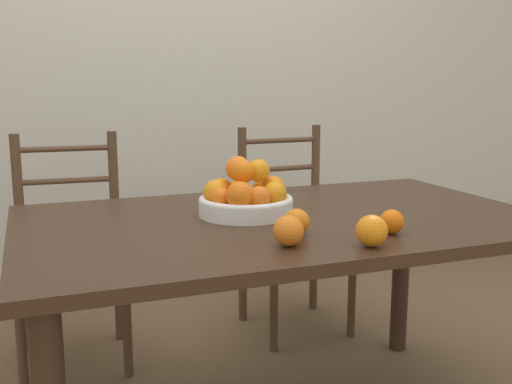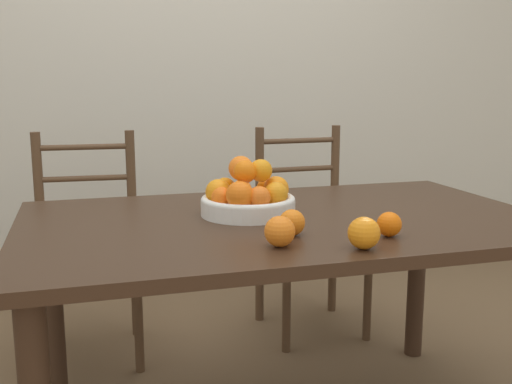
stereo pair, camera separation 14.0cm
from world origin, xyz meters
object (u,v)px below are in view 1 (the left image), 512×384
object	(u,v)px
fruit_bowl	(246,197)
orange_loose_1	(372,231)
orange_loose_3	(392,222)
chair_left	(71,252)
chair_right	(292,231)
orange_loose_2	(297,222)
orange_loose_0	(288,231)

from	to	relation	value
fruit_bowl	orange_loose_1	distance (m)	0.48
fruit_bowl	orange_loose_3	bearing A→B (deg)	-50.65
chair_left	chair_right	size ratio (longest dim) A/B	1.00
orange_loose_1	orange_loose_3	world-z (taller)	orange_loose_1
fruit_bowl	chair_left	size ratio (longest dim) A/B	0.32
fruit_bowl	orange_loose_2	world-z (taller)	fruit_bowl
orange_loose_0	chair_right	xyz separation A→B (m)	(0.51, 1.09, -0.31)
chair_left	orange_loose_2	bearing A→B (deg)	-58.67
orange_loose_1	chair_right	size ratio (longest dim) A/B	0.09
orange_loose_0	chair_right	bearing A→B (deg)	65.07
orange_loose_0	chair_left	xyz separation A→B (m)	(-0.46, 1.09, -0.31)
orange_loose_1	chair_left	xyz separation A→B (m)	(-0.66, 1.17, -0.31)
orange_loose_2	orange_loose_3	distance (m)	0.26
orange_loose_2	orange_loose_1	bearing A→B (deg)	-54.13
orange_loose_1	chair_left	bearing A→B (deg)	119.32
chair_left	orange_loose_3	bearing A→B (deg)	-51.01
orange_loose_0	orange_loose_2	xyz separation A→B (m)	(0.07, 0.10, -0.00)
orange_loose_2	fruit_bowl	bearing A→B (deg)	99.75
chair_left	chair_right	world-z (taller)	same
orange_loose_0	orange_loose_3	distance (m)	0.31
orange_loose_2	orange_loose_3	xyz separation A→B (m)	(0.25, -0.08, -0.00)
orange_loose_0	chair_right	size ratio (longest dim) A/B	0.09
orange_loose_3	orange_loose_1	bearing A→B (deg)	-142.63
orange_loose_0	orange_loose_3	bearing A→B (deg)	2.27
orange_loose_1	chair_right	distance (m)	1.25
fruit_bowl	chair_left	world-z (taller)	chair_left
fruit_bowl	orange_loose_1	bearing A→B (deg)	-68.89
orange_loose_1	fruit_bowl	bearing A→B (deg)	111.11
orange_loose_0	chair_right	world-z (taller)	chair_right
orange_loose_2	chair_left	size ratio (longest dim) A/B	0.08
fruit_bowl	orange_loose_0	distance (m)	0.37
orange_loose_3	chair_left	size ratio (longest dim) A/B	0.07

